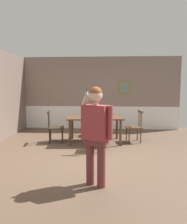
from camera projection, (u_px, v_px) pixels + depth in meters
ground_plane at (95, 153)px, 5.57m from camera, size 7.16×7.16×0.00m
room_back_partition at (100, 95)px, 8.63m from camera, size 6.07×0.17×2.79m
dining_table at (95, 119)px, 6.61m from camera, size 1.71×1.17×0.78m
chair_near_window at (135, 127)px, 6.66m from camera, size 0.50×0.50×0.96m
chair_by_doorway at (96, 134)px, 5.74m from camera, size 0.42×0.42×0.93m
chair_at_table_head at (55, 127)px, 6.62m from camera, size 0.53×0.53×0.94m
chair_opposite_corner at (94, 122)px, 7.54m from camera, size 0.44×0.44×0.95m
person_figure at (96, 130)px, 3.68m from camera, size 0.55×0.40×1.69m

